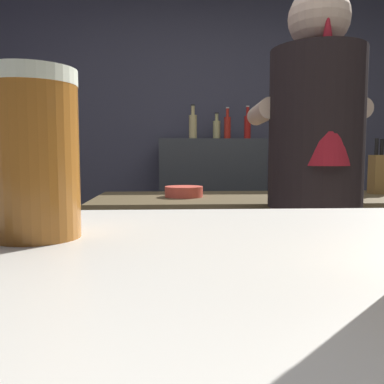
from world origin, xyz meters
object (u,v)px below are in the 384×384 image
object	(u,v)px
bottle_soy	(227,127)
bottle_vinegar	(217,129)
bottle_hot_sauce	(193,125)
bartender	(315,186)
knife_block	(381,173)
mixing_bowl	(184,192)
bottle_olive_oil	(247,126)
chefs_knife	(341,196)
pint_glass_far	(35,155)

from	to	relation	value
bottle_soy	bottle_vinegar	xyz separation A→B (m)	(-0.08, 0.07, -0.01)
bottle_hot_sauce	bottle_vinegar	world-z (taller)	bottle_hot_sauce
bottle_soy	bartender	bearing A→B (deg)	-87.32
bartender	knife_block	bearing A→B (deg)	-41.33
mixing_bowl	bottle_soy	world-z (taller)	bottle_soy
bartender	bottle_soy	xyz separation A→B (m)	(-0.08, 1.73, 0.34)
bartender	bottle_olive_oil	world-z (taller)	bartender
bartender	bottle_hot_sauce	world-z (taller)	bartender
chefs_knife	bottle_soy	distance (m)	1.44
knife_block	chefs_knife	bearing A→B (deg)	-150.46
bartender	mixing_bowl	distance (m)	0.66
bartender	pint_glass_far	world-z (taller)	bartender
bottle_olive_oil	bottle_hot_sauce	xyz separation A→B (m)	(-0.43, 0.01, 0.00)
mixing_bowl	bottle_olive_oil	distance (m)	1.40
bottle_soy	bottle_hot_sauce	distance (m)	0.28
mixing_bowl	bottle_hot_sauce	world-z (taller)	bottle_hot_sauce
bartender	bottle_olive_oil	xyz separation A→B (m)	(0.07, 1.68, 0.34)
bottle_soy	bottle_hot_sauce	world-z (taller)	bottle_hot_sauce
bartender	bottle_hot_sauce	bearing A→B (deg)	15.12
knife_block	mixing_bowl	distance (m)	1.03
mixing_bowl	bottle_soy	bearing A→B (deg)	73.05
knife_block	bottle_olive_oil	xyz separation A→B (m)	(-0.48, 1.12, 0.32)
mixing_bowl	pint_glass_far	bearing A→B (deg)	-96.49
bottle_olive_oil	knife_block	bearing A→B (deg)	-66.76
knife_block	bottle_vinegar	bearing A→B (deg)	119.59
chefs_knife	bottle_vinegar	size ratio (longest dim) A/B	1.11
bartender	chefs_knife	size ratio (longest dim) A/B	7.06
bottle_olive_oil	bottle_vinegar	world-z (taller)	bottle_olive_oil
mixing_bowl	chefs_knife	size ratio (longest dim) A/B	0.76
chefs_knife	pint_glass_far	world-z (taller)	pint_glass_far
bottle_hot_sauce	mixing_bowl	bearing A→B (deg)	-95.23
mixing_bowl	pint_glass_far	size ratio (longest dim) A/B	1.29
bottle_olive_oil	bottle_vinegar	bearing A→B (deg)	150.76
chefs_knife	bottle_olive_oil	xyz separation A→B (m)	(-0.21, 1.27, 0.42)
knife_block	bottle_vinegar	world-z (taller)	bottle_vinegar
bartender	knife_block	xyz separation A→B (m)	(0.55, 0.56, 0.02)
chefs_knife	bottle_olive_oil	world-z (taller)	bottle_olive_oil
chefs_knife	bottle_vinegar	distance (m)	1.52
bottle_soy	bottle_vinegar	size ratio (longest dim) A/B	1.15
bartender	bottle_vinegar	size ratio (longest dim) A/B	7.84
pint_glass_far	bartender	bearing A→B (deg)	59.60
bartender	mixing_bowl	xyz separation A→B (m)	(-0.47, 0.46, -0.06)
bartender	pint_glass_far	xyz separation A→B (m)	(-0.65, -1.10, 0.11)
knife_block	bottle_olive_oil	size ratio (longest dim) A/B	1.12
mixing_bowl	bottle_hot_sauce	xyz separation A→B (m)	(0.11, 1.23, 0.40)
bottle_hot_sauce	bottle_vinegar	distance (m)	0.23
mixing_bowl	bartender	bearing A→B (deg)	-44.22
mixing_bowl	chefs_knife	bearing A→B (deg)	-3.82
pint_glass_far	bottle_vinegar	distance (m)	2.96
bottle_vinegar	bottle_olive_oil	bearing A→B (deg)	-29.24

